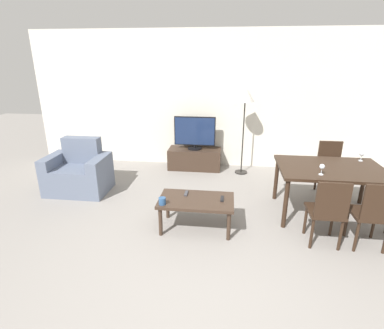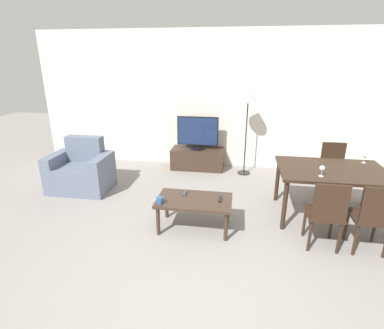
% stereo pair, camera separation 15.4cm
% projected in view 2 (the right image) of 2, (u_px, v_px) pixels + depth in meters
% --- Properties ---
extents(ground_plane, '(18.00, 18.00, 0.00)m').
position_uv_depth(ground_plane, '(198.00, 293.00, 2.91)').
color(ground_plane, gray).
extents(wall_back, '(7.80, 0.06, 2.70)m').
position_uv_depth(wall_back, '(225.00, 101.00, 5.97)').
color(wall_back, silver).
rests_on(wall_back, ground_plane).
extents(armchair, '(1.00, 0.70, 0.89)m').
position_uv_depth(armchair, '(81.00, 172.00, 5.13)').
color(armchair, slate).
rests_on(armchair, ground_plane).
extents(tv_stand, '(1.06, 0.47, 0.42)m').
position_uv_depth(tv_stand, '(198.00, 159.00, 6.15)').
color(tv_stand, '#38281E').
rests_on(tv_stand, ground_plane).
extents(tv, '(0.82, 0.29, 0.66)m').
position_uv_depth(tv, '(198.00, 133.00, 5.96)').
color(tv, black).
rests_on(tv, tv_stand).
extents(coffee_table, '(0.97, 0.57, 0.43)m').
position_uv_depth(coffee_table, '(194.00, 203.00, 3.91)').
color(coffee_table, '#38281E').
rests_on(coffee_table, ground_plane).
extents(dining_table, '(1.43, 1.00, 0.73)m').
position_uv_depth(dining_table, '(332.00, 174.00, 4.10)').
color(dining_table, black).
rests_on(dining_table, ground_plane).
extents(dining_chair_near, '(0.40, 0.40, 0.87)m').
position_uv_depth(dining_chair_near, '(326.00, 212.00, 3.45)').
color(dining_chair_near, black).
rests_on(dining_chair_near, ground_plane).
extents(dining_chair_far, '(0.40, 0.40, 0.87)m').
position_uv_depth(dining_chair_far, '(333.00, 167.00, 4.87)').
color(dining_chair_far, black).
rests_on(dining_chair_far, ground_plane).
extents(dining_chair_near_right, '(0.40, 0.40, 0.87)m').
position_uv_depth(dining_chair_near_right, '(373.00, 215.00, 3.37)').
color(dining_chair_near_right, black).
rests_on(dining_chair_near_right, ground_plane).
extents(floor_lamp, '(0.33, 0.33, 1.67)m').
position_uv_depth(floor_lamp, '(248.00, 100.00, 5.45)').
color(floor_lamp, black).
rests_on(floor_lamp, ground_plane).
extents(remote_primary, '(0.04, 0.15, 0.02)m').
position_uv_depth(remote_primary, '(220.00, 199.00, 3.87)').
color(remote_primary, black).
rests_on(remote_primary, coffee_table).
extents(remote_secondary, '(0.04, 0.15, 0.02)m').
position_uv_depth(remote_secondary, '(185.00, 193.00, 4.04)').
color(remote_secondary, '#38383D').
rests_on(remote_secondary, coffee_table).
extents(cup_white_near, '(0.09, 0.09, 0.09)m').
position_uv_depth(cup_white_near, '(160.00, 201.00, 3.75)').
color(cup_white_near, navy).
rests_on(cup_white_near, coffee_table).
extents(wine_glass_left, '(0.07, 0.07, 0.15)m').
position_uv_depth(wine_glass_left, '(365.00, 156.00, 4.29)').
color(wine_glass_left, silver).
rests_on(wine_glass_left, dining_table).
extents(wine_glass_center, '(0.07, 0.07, 0.15)m').
position_uv_depth(wine_glass_center, '(322.00, 169.00, 3.79)').
color(wine_glass_center, silver).
rests_on(wine_glass_center, dining_table).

